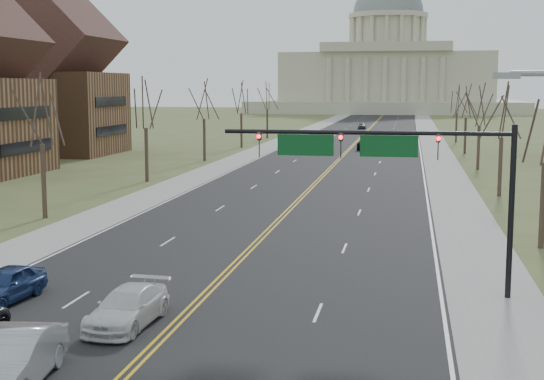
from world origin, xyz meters
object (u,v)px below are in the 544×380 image
at_px(car_sb_inner_lead, 13,359).
at_px(car_far_sb, 362,126).
at_px(car_far_nb, 368,144).
at_px(car_sb_inner_second, 128,307).
at_px(signal_mast, 387,158).
at_px(car_sb_outer_second, 5,285).

height_order(car_sb_inner_lead, car_far_sb, car_sb_inner_lead).
relative_size(car_sb_inner_lead, car_far_nb, 0.85).
relative_size(car_sb_inner_second, car_far_nb, 0.81).
bearing_deg(car_sb_inner_lead, car_far_nb, 78.64).
relative_size(signal_mast, car_sb_outer_second, 2.88).
bearing_deg(car_sb_inner_second, car_sb_outer_second, 164.69).
distance_m(signal_mast, car_far_sb, 126.95).
bearing_deg(car_sb_inner_second, car_sb_inner_lead, -97.89).
xyz_separation_m(car_sb_inner_lead, car_far_nb, (5.49, 86.72, -0.01)).
xyz_separation_m(signal_mast, car_far_nb, (-4.81, 74.39, -4.94)).
bearing_deg(car_far_nb, car_far_sb, -84.07).
height_order(car_sb_inner_lead, car_sb_outer_second, car_sb_inner_lead).
bearing_deg(car_sb_inner_lead, car_sb_inner_second, 71.16).
relative_size(car_far_nb, car_far_sb, 1.44).
distance_m(car_sb_outer_second, car_far_nb, 79.35).
height_order(signal_mast, car_sb_outer_second, signal_mast).
bearing_deg(car_far_nb, car_sb_inner_lead, 87.78).
bearing_deg(car_far_nb, car_sb_outer_second, 83.92).
distance_m(car_sb_inner_second, car_far_nb, 80.81).
height_order(signal_mast, car_sb_inner_second, signal_mast).
bearing_deg(car_sb_inner_lead, signal_mast, 42.39).
xyz_separation_m(signal_mast, car_sb_inner_lead, (-10.30, -12.33, -4.93)).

